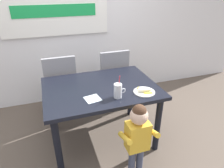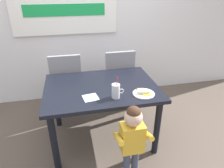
% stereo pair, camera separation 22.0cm
% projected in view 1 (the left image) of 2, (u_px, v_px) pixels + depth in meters
% --- Properties ---
extents(ground_plane, '(24.00, 24.00, 0.00)m').
position_uv_depth(ground_plane, '(102.00, 138.00, 2.61)').
color(ground_plane, brown).
extents(back_wall, '(6.40, 0.17, 2.90)m').
position_uv_depth(back_wall, '(76.00, 9.00, 3.02)').
color(back_wall, silver).
rests_on(back_wall, ground).
extents(dining_table, '(1.27, 0.93, 0.75)m').
position_uv_depth(dining_table, '(101.00, 95.00, 2.32)').
color(dining_table, black).
rests_on(dining_table, ground).
extents(dining_chair_left, '(0.44, 0.45, 0.96)m').
position_uv_depth(dining_chair_left, '(61.00, 83.00, 2.82)').
color(dining_chair_left, gray).
rests_on(dining_chair_left, ground).
extents(dining_chair_right, '(0.44, 0.44, 0.96)m').
position_uv_depth(dining_chair_right, '(112.00, 76.00, 3.04)').
color(dining_chair_right, gray).
rests_on(dining_chair_right, ground).
extents(toddler_standing, '(0.33, 0.24, 0.84)m').
position_uv_depth(toddler_standing, '(138.00, 133.00, 1.91)').
color(toddler_standing, '#3F4760').
rests_on(toddler_standing, ground).
extents(milk_cup, '(0.13, 0.08, 0.25)m').
position_uv_depth(milk_cup, '(118.00, 91.00, 2.04)').
color(milk_cup, silver).
rests_on(milk_cup, dining_table).
extents(snack_plate, '(0.23, 0.23, 0.01)m').
position_uv_depth(snack_plate, '(144.00, 92.00, 2.15)').
color(snack_plate, white).
rests_on(snack_plate, dining_table).
extents(peeled_banana, '(0.17, 0.12, 0.07)m').
position_uv_depth(peeled_banana, '(145.00, 90.00, 2.13)').
color(peeled_banana, '#F4EAC6').
rests_on(peeled_banana, snack_plate).
extents(paper_napkin, '(0.17, 0.17, 0.00)m').
position_uv_depth(paper_napkin, '(93.00, 99.00, 2.03)').
color(paper_napkin, silver).
rests_on(paper_napkin, dining_table).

